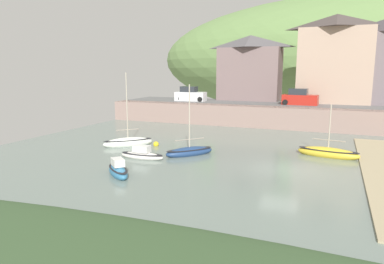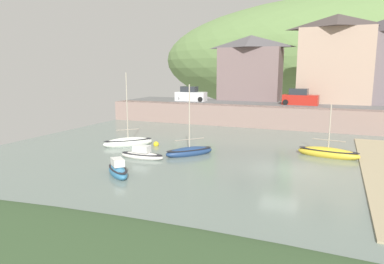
# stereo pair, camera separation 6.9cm
# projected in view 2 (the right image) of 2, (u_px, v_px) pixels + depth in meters

# --- Properties ---
(ground) EXTENTS (48.00, 41.00, 0.61)m
(ground) POSITION_uv_depth(u_px,v_px,m) (279.00, 229.00, 14.26)
(ground) COLOR slate
(quay_seawall) EXTENTS (48.00, 9.40, 2.40)m
(quay_seawall) POSITION_uv_depth(u_px,v_px,m) (305.00, 117.00, 39.20)
(quay_seawall) COLOR gray
(quay_seawall) RESTS_ON ground
(hillside_backdrop) EXTENTS (80.00, 44.00, 24.73)m
(hillside_backdrop) POSITION_uv_depth(u_px,v_px,m) (354.00, 59.00, 70.06)
(hillside_backdrop) COLOR #65874B
(hillside_backdrop) RESTS_ON ground
(waterfront_building_left) EXTENTS (8.58, 4.72, 8.78)m
(waterfront_building_left) POSITION_uv_depth(u_px,v_px,m) (250.00, 68.00, 48.29)
(waterfront_building_left) COLOR #74605F
(waterfront_building_left) RESTS_ON ground
(waterfront_building_centre) EXTENTS (8.95, 5.72, 10.94)m
(waterfront_building_centre) POSITION_uv_depth(u_px,v_px,m) (335.00, 59.00, 44.05)
(waterfront_building_centre) COLOR tan
(waterfront_building_centre) RESTS_ON ground
(motorboat_with_cabin) EXTENTS (3.48, 3.83, 5.66)m
(motorboat_with_cabin) POSITION_uv_depth(u_px,v_px,m) (189.00, 151.00, 27.36)
(motorboat_with_cabin) COLOR navy
(motorboat_with_cabin) RESTS_ON ground
(fishing_boat_green) EXTENTS (4.70, 2.04, 4.20)m
(fishing_boat_green) POSITION_uv_depth(u_px,v_px,m) (328.00, 153.00, 26.82)
(fishing_boat_green) COLOR gold
(fishing_boat_green) RESTS_ON ground
(sailboat_nearest_shore) EXTENTS (3.51, 1.10, 1.11)m
(sailboat_nearest_shore) POSITION_uv_depth(u_px,v_px,m) (142.00, 155.00, 26.34)
(sailboat_nearest_shore) COLOR silver
(sailboat_nearest_shore) RESTS_ON ground
(rowboat_small_beached) EXTENTS (3.81, 3.86, 6.55)m
(rowboat_small_beached) POSITION_uv_depth(u_px,v_px,m) (128.00, 142.00, 30.66)
(rowboat_small_beached) COLOR white
(rowboat_small_beached) RESTS_ON ground
(sailboat_blue_trim) EXTENTS (2.83, 2.66, 1.25)m
(sailboat_blue_trim) POSITION_uv_depth(u_px,v_px,m) (118.00, 170.00, 22.10)
(sailboat_blue_trim) COLOR teal
(sailboat_blue_trim) RESTS_ON ground
(parked_car_near_slipway) EXTENTS (4.17, 1.87, 1.95)m
(parked_car_near_slipway) POSITION_uv_depth(u_px,v_px,m) (191.00, 95.00, 47.49)
(parked_car_near_slipway) COLOR silver
(parked_car_near_slipway) RESTS_ON ground
(parked_car_by_wall) EXTENTS (4.20, 1.95, 1.95)m
(parked_car_by_wall) POSITION_uv_depth(u_px,v_px,m) (300.00, 98.00, 42.12)
(parked_car_by_wall) COLOR #B3241A
(parked_car_by_wall) RESTS_ON ground
(mooring_buoy) EXTENTS (0.49, 0.49, 0.49)m
(mooring_buoy) POSITION_uv_depth(u_px,v_px,m) (156.00, 144.00, 30.65)
(mooring_buoy) COLOR yellow
(mooring_buoy) RESTS_ON ground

